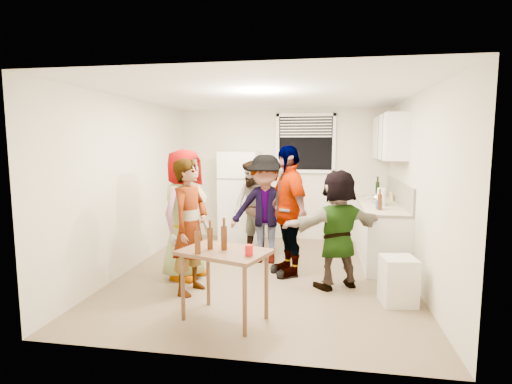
% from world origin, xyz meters
% --- Properties ---
extents(room, '(4.00, 4.50, 2.50)m').
position_xyz_m(room, '(0.00, 0.00, 0.00)').
color(room, beige).
rests_on(room, ground).
extents(window, '(1.12, 0.10, 1.06)m').
position_xyz_m(window, '(0.45, 2.21, 1.85)').
color(window, white).
rests_on(window, room).
extents(refrigerator, '(0.70, 0.70, 1.70)m').
position_xyz_m(refrigerator, '(-0.75, 1.88, 0.85)').
color(refrigerator, white).
rests_on(refrigerator, ground).
extents(counter_lower, '(0.60, 2.20, 0.86)m').
position_xyz_m(counter_lower, '(1.70, 1.15, 0.43)').
color(counter_lower, white).
rests_on(counter_lower, ground).
extents(countertop, '(0.64, 2.22, 0.04)m').
position_xyz_m(countertop, '(1.70, 1.15, 0.88)').
color(countertop, beige).
rests_on(countertop, counter_lower).
extents(backsplash, '(0.03, 2.20, 0.36)m').
position_xyz_m(backsplash, '(1.99, 1.15, 1.08)').
color(backsplash, '#BCB8AB').
rests_on(backsplash, countertop).
extents(upper_cabinets, '(0.34, 1.60, 0.70)m').
position_xyz_m(upper_cabinets, '(1.83, 1.35, 1.95)').
color(upper_cabinets, white).
rests_on(upper_cabinets, room).
extents(kettle, '(0.27, 0.24, 0.20)m').
position_xyz_m(kettle, '(1.65, 1.08, 0.90)').
color(kettle, silver).
rests_on(kettle, countertop).
extents(paper_towel, '(0.13, 0.13, 0.27)m').
position_xyz_m(paper_towel, '(1.68, 0.90, 0.90)').
color(paper_towel, white).
rests_on(paper_towel, countertop).
extents(wine_bottle, '(0.07, 0.07, 0.27)m').
position_xyz_m(wine_bottle, '(1.75, 1.90, 0.90)').
color(wine_bottle, black).
rests_on(wine_bottle, countertop).
extents(beer_bottle_counter, '(0.06, 0.06, 0.23)m').
position_xyz_m(beer_bottle_counter, '(1.60, 0.47, 0.90)').
color(beer_bottle_counter, '#47230C').
rests_on(beer_bottle_counter, countertop).
extents(blue_cup, '(0.10, 0.10, 0.13)m').
position_xyz_m(blue_cup, '(1.60, 0.53, 0.90)').
color(blue_cup, '#1F4FA6').
rests_on(blue_cup, countertop).
extents(picture_frame, '(0.02, 0.17, 0.14)m').
position_xyz_m(picture_frame, '(1.92, 1.47, 0.97)').
color(picture_frame, '#DBDA52').
rests_on(picture_frame, countertop).
extents(trash_bin, '(0.43, 0.43, 0.55)m').
position_xyz_m(trash_bin, '(1.67, -0.74, 0.25)').
color(trash_bin, silver).
rests_on(trash_bin, ground).
extents(serving_table, '(1.03, 0.85, 0.75)m').
position_xyz_m(serving_table, '(-0.21, -1.49, 0.00)').
color(serving_table, brown).
rests_on(serving_table, ground).
extents(beer_bottle_table, '(0.07, 0.07, 0.25)m').
position_xyz_m(beer_bottle_table, '(-0.22, -1.46, 0.75)').
color(beer_bottle_table, '#47230C').
rests_on(beer_bottle_table, serving_table).
extents(red_cup, '(0.08, 0.08, 0.11)m').
position_xyz_m(red_cup, '(0.08, -1.63, 0.75)').
color(red_cup, red).
rests_on(red_cup, serving_table).
extents(guest_grey, '(1.95, 1.34, 0.57)m').
position_xyz_m(guest_grey, '(-1.07, -0.26, 0.00)').
color(guest_grey, gray).
rests_on(guest_grey, ground).
extents(guest_stripe, '(1.77, 0.98, 0.40)m').
position_xyz_m(guest_stripe, '(-0.82, -0.79, 0.00)').
color(guest_stripe, '#141933').
rests_on(guest_stripe, ground).
extents(guest_back_left, '(1.56, 1.71, 0.59)m').
position_xyz_m(guest_back_left, '(-0.35, 1.03, 0.00)').
color(guest_back_left, brown).
rests_on(guest_back_left, ground).
extents(guest_back_right, '(1.15, 1.72, 0.62)m').
position_xyz_m(guest_back_right, '(-0.09, 0.62, 0.00)').
color(guest_back_right, '#3C3D41').
rests_on(guest_back_right, ground).
extents(guest_black, '(2.11, 1.77, 0.45)m').
position_xyz_m(guest_black, '(0.31, 0.10, 0.00)').
color(guest_black, black).
rests_on(guest_black, ground).
extents(guest_orange, '(1.98, 2.03, 0.45)m').
position_xyz_m(guest_orange, '(0.99, -0.31, 0.00)').
color(guest_orange, '#F3A04B').
rests_on(guest_orange, ground).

